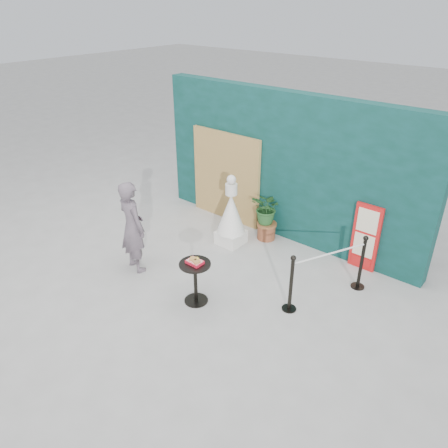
{
  "coord_description": "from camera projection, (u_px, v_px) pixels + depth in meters",
  "views": [
    {
      "loc": [
        4.34,
        -4.01,
        4.6
      ],
      "look_at": [
        0.0,
        1.2,
        1.0
      ],
      "focal_mm": 35.0,
      "sensor_mm": 36.0,
      "label": 1
    }
  ],
  "objects": [
    {
      "name": "ground",
      "position": [
        178.0,
        302.0,
        7.33
      ],
      "size": [
        60.0,
        60.0,
        0.0
      ],
      "primitive_type": "plane",
      "color": "#ADAAA5",
      "rests_on": "ground"
    },
    {
      "name": "woman",
      "position": [
        132.0,
        227.0,
        7.85
      ],
      "size": [
        0.7,
        0.52,
        1.75
      ],
      "primitive_type": "imported",
      "rotation": [
        0.0,
        0.0,
        2.96
      ],
      "color": "#60535C",
      "rests_on": "ground"
    },
    {
      "name": "menu_board",
      "position": [
        365.0,
        238.0,
        7.96
      ],
      "size": [
        0.5,
        0.07,
        1.3
      ],
      "color": "red",
      "rests_on": "ground"
    },
    {
      "name": "food_basket",
      "position": [
        195.0,
        261.0,
        7.0
      ],
      "size": [
        0.26,
        0.19,
        0.11
      ],
      "color": "red",
      "rests_on": "cafe_table"
    },
    {
      "name": "cafe_table",
      "position": [
        195.0,
        276.0,
        7.13
      ],
      "size": [
        0.52,
        0.52,
        0.75
      ],
      "color": "black",
      "rests_on": "ground"
    },
    {
      "name": "stanchion_barrier",
      "position": [
        328.0,
        273.0,
        7.21
      ],
      "size": [
        0.84,
        1.54,
        1.03
      ],
      "color": "black",
      "rests_on": "ground"
    },
    {
      "name": "statue",
      "position": [
        231.0,
        216.0,
        8.79
      ],
      "size": [
        0.59,
        0.59,
        1.5
      ],
      "color": "white",
      "rests_on": "ground"
    },
    {
      "name": "bamboo_fence",
      "position": [
        226.0,
        177.0,
        9.65
      ],
      "size": [
        1.8,
        0.08,
        2.0
      ],
      "primitive_type": "cube",
      "color": "tan",
      "rests_on": "ground"
    },
    {
      "name": "planter",
      "position": [
        267.0,
        212.0,
        8.96
      ],
      "size": [
        0.62,
        0.54,
        1.05
      ],
      "color": "brown",
      "rests_on": "ground"
    },
    {
      "name": "back_wall",
      "position": [
        286.0,
        167.0,
        8.77
      ],
      "size": [
        6.0,
        0.3,
        3.0
      ],
      "primitive_type": "cube",
      "color": "#0A3129",
      "rests_on": "ground"
    }
  ]
}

